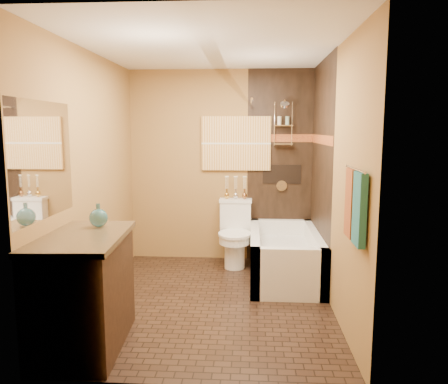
# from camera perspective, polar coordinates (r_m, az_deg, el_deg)

# --- Properties ---
(floor) EXTENTS (3.00, 3.00, 0.00)m
(floor) POSITION_cam_1_polar(r_m,az_deg,el_deg) (4.60, -1.72, -13.97)
(floor) COLOR black
(floor) RESTS_ON ground
(wall_left) EXTENTS (0.02, 3.00, 2.50)m
(wall_left) POSITION_cam_1_polar(r_m,az_deg,el_deg) (4.56, -17.00, 1.74)
(wall_left) COLOR olive
(wall_left) RESTS_ON floor
(wall_right) EXTENTS (0.02, 3.00, 2.50)m
(wall_right) POSITION_cam_1_polar(r_m,az_deg,el_deg) (4.34, 14.19, 1.54)
(wall_right) COLOR olive
(wall_right) RESTS_ON floor
(wall_back) EXTENTS (2.40, 0.02, 2.50)m
(wall_back) POSITION_cam_1_polar(r_m,az_deg,el_deg) (5.77, -0.40, 3.39)
(wall_back) COLOR olive
(wall_back) RESTS_ON floor
(wall_front) EXTENTS (2.40, 0.02, 2.50)m
(wall_front) POSITION_cam_1_polar(r_m,az_deg,el_deg) (2.81, -4.66, -1.77)
(wall_front) COLOR olive
(wall_front) RESTS_ON floor
(ceiling) EXTENTS (3.00, 3.00, 0.00)m
(ceiling) POSITION_cam_1_polar(r_m,az_deg,el_deg) (4.32, -1.87, 18.39)
(ceiling) COLOR silver
(ceiling) RESTS_ON wall_back
(alcove_tile_back) EXTENTS (0.85, 0.01, 2.50)m
(alcove_tile_back) POSITION_cam_1_polar(r_m,az_deg,el_deg) (5.76, 7.32, 3.31)
(alcove_tile_back) COLOR black
(alcove_tile_back) RESTS_ON wall_back
(alcove_tile_right) EXTENTS (0.01, 1.50, 2.50)m
(alcove_tile_right) POSITION_cam_1_polar(r_m,az_deg,el_deg) (5.07, 12.52, 2.53)
(alcove_tile_right) COLOR black
(alcove_tile_right) RESTS_ON wall_right
(mosaic_band_back) EXTENTS (0.85, 0.01, 0.10)m
(mosaic_band_back) POSITION_cam_1_polar(r_m,az_deg,el_deg) (5.73, 7.40, 7.00)
(mosaic_band_back) COLOR maroon
(mosaic_band_back) RESTS_ON alcove_tile_back
(mosaic_band_right) EXTENTS (0.01, 1.50, 0.10)m
(mosaic_band_right) POSITION_cam_1_polar(r_m,az_deg,el_deg) (5.05, 12.54, 6.71)
(mosaic_band_right) COLOR maroon
(mosaic_band_right) RESTS_ON alcove_tile_right
(alcove_niche) EXTENTS (0.50, 0.01, 0.25)m
(alcove_niche) POSITION_cam_1_polar(r_m,az_deg,el_deg) (5.76, 7.56, 2.32)
(alcove_niche) COLOR black
(alcove_niche) RESTS_ON alcove_tile_back
(shower_fixtures) EXTENTS (0.24, 0.33, 1.16)m
(shower_fixtures) POSITION_cam_1_polar(r_m,az_deg,el_deg) (5.63, 7.73, 7.44)
(shower_fixtures) COLOR silver
(shower_fixtures) RESTS_ON floor
(curtain_rod) EXTENTS (0.03, 1.55, 0.03)m
(curtain_rod) POSITION_cam_1_polar(r_m,az_deg,el_deg) (5.00, 3.66, 11.47)
(curtain_rod) COLOR silver
(curtain_rod) RESTS_ON wall_back
(towel_bar) EXTENTS (0.02, 0.55, 0.02)m
(towel_bar) POSITION_cam_1_polar(r_m,az_deg,el_deg) (3.29, 16.78, 2.88)
(towel_bar) COLOR silver
(towel_bar) RESTS_ON wall_right
(towel_teal) EXTENTS (0.05, 0.22, 0.52)m
(towel_teal) POSITION_cam_1_polar(r_m,az_deg,el_deg) (3.20, 17.28, -2.16)
(towel_teal) COLOR #1C5D5F
(towel_teal) RESTS_ON towel_bar
(towel_rust) EXTENTS (0.05, 0.22, 0.52)m
(towel_rust) POSITION_cam_1_polar(r_m,az_deg,el_deg) (3.45, 16.27, -1.39)
(towel_rust) COLOR brown
(towel_rust) RESTS_ON towel_bar
(sunset_painting) EXTENTS (0.90, 0.04, 0.70)m
(sunset_painting) POSITION_cam_1_polar(r_m,az_deg,el_deg) (5.72, 1.59, 6.36)
(sunset_painting) COLOR #C4812E
(sunset_painting) RESTS_ON wall_back
(vanity_mirror) EXTENTS (0.01, 1.00, 0.90)m
(vanity_mirror) POSITION_cam_1_polar(r_m,az_deg,el_deg) (3.61, -22.54, 3.85)
(vanity_mirror) COLOR white
(vanity_mirror) RESTS_ON wall_left
(bathtub) EXTENTS (0.80, 1.50, 0.55)m
(bathtub) POSITION_cam_1_polar(r_m,az_deg,el_deg) (5.23, 7.91, -8.71)
(bathtub) COLOR white
(bathtub) RESTS_ON floor
(toilet) EXTENTS (0.42, 0.62, 0.83)m
(toilet) POSITION_cam_1_polar(r_m,az_deg,el_deg) (5.60, 1.45, -5.37)
(toilet) COLOR white
(toilet) RESTS_ON floor
(vanity) EXTENTS (0.70, 1.08, 0.92)m
(vanity) POSITION_cam_1_polar(r_m,az_deg,el_deg) (3.72, -17.92, -12.19)
(vanity) COLOR black
(vanity) RESTS_ON floor
(teal_bottle) EXTENTS (0.17, 0.17, 0.24)m
(teal_bottle) POSITION_cam_1_polar(r_m,az_deg,el_deg) (3.80, -16.09, -2.95)
(teal_bottle) COLOR #25646F
(teal_bottle) RESTS_ON vanity
(bud_vases) EXTENTS (0.29, 0.06, 0.29)m
(bud_vases) POSITION_cam_1_polar(r_m,az_deg,el_deg) (5.68, 1.54, 0.67)
(bud_vases) COLOR gold
(bud_vases) RESTS_ON toilet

